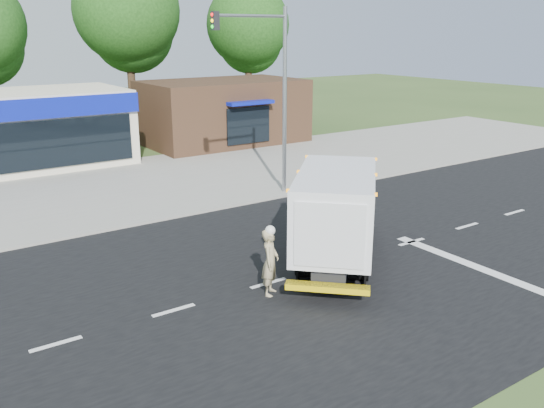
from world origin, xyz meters
name	(u,v)px	position (x,y,z in m)	size (l,w,h in m)	color
ground	(346,261)	(0.00, 0.00, 0.00)	(120.00, 120.00, 0.00)	#385123
road_asphalt	(346,261)	(0.00, 0.00, 0.00)	(60.00, 14.00, 0.02)	black
sidewalk	(219,200)	(0.00, 8.20, 0.06)	(60.00, 2.40, 0.12)	gray
parking_apron	(163,174)	(0.00, 14.00, 0.01)	(60.00, 9.00, 0.02)	gray
lane_markings	(408,265)	(1.35, -1.35, 0.02)	(55.20, 7.00, 0.01)	silver
ems_box_truck	(337,207)	(-0.19, 0.32, 1.77)	(6.35, 6.44, 3.07)	black
emergency_worker	(270,261)	(-3.34, -0.60, 0.99)	(0.82, 0.81, 2.02)	tan
brown_storefront	(223,112)	(7.00, 19.98, 2.00)	(10.00, 6.70, 4.00)	#382316
traffic_signal_pole	(272,83)	(2.35, 7.60, 4.92)	(3.51, 0.25, 8.00)	gray
background_trees	(56,25)	(-0.85, 28.16, 7.38)	(36.77, 7.39, 12.10)	#332114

